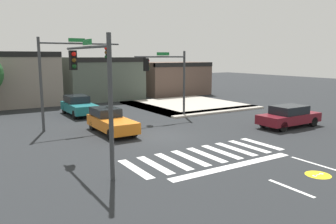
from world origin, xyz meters
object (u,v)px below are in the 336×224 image
traffic_signal_southwest (91,77)px  car_teal (79,105)px  car_orange (110,121)px  traffic_signal_northeast (167,72)px  traffic_signal_northwest (72,65)px  car_maroon (289,116)px

traffic_signal_southwest → car_teal: 13.95m
car_orange → car_teal: car_teal is taller
traffic_signal_northeast → car_orange: traffic_signal_northeast is taller
traffic_signal_northeast → traffic_signal_southwest: bearing=42.5°
traffic_signal_northwest → car_orange: size_ratio=1.30×
traffic_signal_northeast → traffic_signal_southwest: traffic_signal_southwest is taller
traffic_signal_northwest → car_teal: traffic_signal_northwest is taller
car_orange → car_maroon: 12.12m
car_maroon → traffic_signal_northwest: bearing=-30.9°
car_orange → traffic_signal_northeast: bearing=113.1°
car_teal → car_maroon: 16.44m
traffic_signal_southwest → car_orange: 7.23m
traffic_signal_northwest → car_orange: 4.65m
car_orange → car_teal: bearing=178.0°
traffic_signal_northwest → car_teal: bearing=69.3°
traffic_signal_southwest → car_teal: traffic_signal_southwest is taller
traffic_signal_northeast → car_maroon: size_ratio=1.13×
traffic_signal_northwest → traffic_signal_southwest: (-1.58, -8.37, -0.29)m
traffic_signal_northwest → car_maroon: bearing=-30.9°
traffic_signal_northeast → car_orange: bearing=23.1°
traffic_signal_northwest → car_teal: 6.16m
car_maroon → car_teal: bearing=-48.8°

